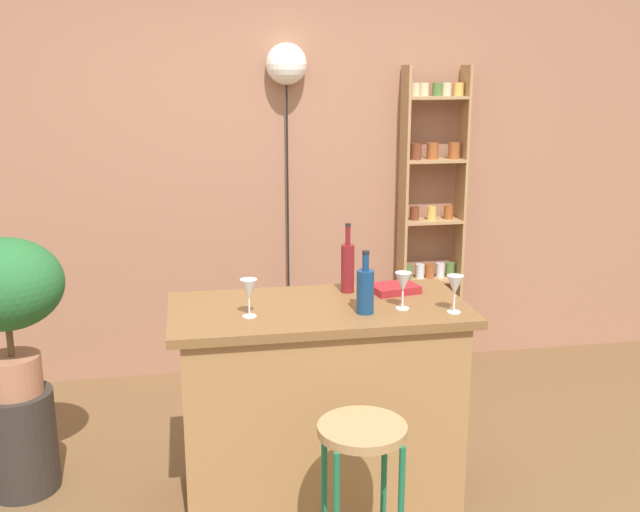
{
  "coord_description": "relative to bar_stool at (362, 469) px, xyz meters",
  "views": [
    {
      "loc": [
        -0.55,
        -2.81,
        1.98
      ],
      "look_at": [
        0.05,
        0.55,
        1.1
      ],
      "focal_mm": 42.31,
      "sensor_mm": 36.0,
      "label": 1
    }
  ],
  "objects": [
    {
      "name": "potted_plant",
      "position": [
        -1.42,
        0.97,
        0.47
      ],
      "size": [
        0.52,
        0.47,
        0.74
      ],
      "color": "#A86B4C",
      "rests_on": "plant_stool"
    },
    {
      "name": "bottle_vinegar",
      "position": [
        0.12,
        0.84,
        0.55
      ],
      "size": [
        0.06,
        0.06,
        0.33
      ],
      "color": "maroon",
      "rests_on": "kitchen_counter"
    },
    {
      "name": "wine_glass_right",
      "position": [
        -0.36,
        0.56,
        0.55
      ],
      "size": [
        0.07,
        0.07,
        0.16
      ],
      "color": "silver",
      "rests_on": "kitchen_counter"
    },
    {
      "name": "bottle_spirits_clear",
      "position": [
        0.13,
        0.53,
        0.53
      ],
      "size": [
        0.08,
        0.08,
        0.27
      ],
      "color": "navy",
      "rests_on": "kitchen_counter"
    },
    {
      "name": "bar_stool",
      "position": [
        0.0,
        0.0,
        0.0
      ],
      "size": [
        0.33,
        0.33,
        0.69
      ],
      "color": "#196642",
      "rests_on": "ground"
    },
    {
      "name": "kitchen_counter",
      "position": [
        -0.05,
        0.66,
        -0.04
      ],
      "size": [
        1.31,
        0.64,
        0.94
      ],
      "color": "#9E7042",
      "rests_on": "ground"
    },
    {
      "name": "pendant_globe_light",
      "position": [
        0.03,
        2.2,
        1.45
      ],
      "size": [
        0.25,
        0.25,
        2.1
      ],
      "color": "black",
      "rests_on": "ground"
    },
    {
      "name": "spice_shelf",
      "position": [
        0.96,
        2.15,
        0.47
      ],
      "size": [
        0.41,
        0.18,
        1.97
      ],
      "color": "#A87F51",
      "rests_on": "ground"
    },
    {
      "name": "plant_stool",
      "position": [
        -1.42,
        0.97,
        -0.26
      ],
      "size": [
        0.33,
        0.33,
        0.49
      ],
      "primitive_type": "cylinder",
      "color": "#2D2823",
      "rests_on": "ground"
    },
    {
      "name": "wine_glass_center",
      "position": [
        0.31,
        0.55,
        0.55
      ],
      "size": [
        0.07,
        0.07,
        0.16
      ],
      "color": "silver",
      "rests_on": "kitchen_counter"
    },
    {
      "name": "back_wall",
      "position": [
        -0.05,
        2.31,
        0.89
      ],
      "size": [
        6.4,
        0.1,
        2.8
      ],
      "primitive_type": "cube",
      "color": "#9E6B51",
      "rests_on": "ground"
    },
    {
      "name": "wine_glass_left",
      "position": [
        0.51,
        0.46,
        0.55
      ],
      "size": [
        0.07,
        0.07,
        0.16
      ],
      "color": "silver",
      "rests_on": "kitchen_counter"
    },
    {
      "name": "cookbook",
      "position": [
        0.34,
        0.8,
        0.45
      ],
      "size": [
        0.24,
        0.19,
        0.03
      ],
      "primitive_type": "cube",
      "rotation": [
        0.0,
        0.0,
        0.2
      ],
      "color": "maroon",
      "rests_on": "kitchen_counter"
    }
  ]
}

